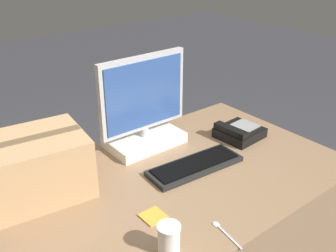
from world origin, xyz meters
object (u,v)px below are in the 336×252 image
at_px(spoon, 223,230).
at_px(sticky_note_pad, 153,216).
at_px(desk_phone, 239,132).
at_px(paper_cup_right, 169,239).
at_px(monitor, 144,114).
at_px(keyboard, 194,165).
at_px(cardboard_box, 36,166).

bearing_deg(spoon, sticky_note_pad, 43.25).
distance_m(desk_phone, paper_cup_right, 0.86).
distance_m(monitor, sticky_note_pad, 0.57).
bearing_deg(monitor, keyboard, -81.46).
relative_size(desk_phone, spoon, 1.39).
xyz_separation_m(monitor, spoon, (-0.15, -0.67, -0.16)).
distance_m(monitor, keyboard, 0.34).
bearing_deg(desk_phone, keyboard, -172.67).
xyz_separation_m(paper_cup_right, sticky_note_pad, (0.06, 0.17, -0.05)).
relative_size(keyboard, sticky_note_pad, 5.36).
xyz_separation_m(keyboard, cardboard_box, (-0.60, 0.24, 0.11)).
height_order(monitor, desk_phone, monitor).
height_order(keyboard, desk_phone, desk_phone).
xyz_separation_m(spoon, cardboard_box, (-0.40, 0.61, 0.12)).
xyz_separation_m(keyboard, paper_cup_right, (-0.40, -0.32, 0.04)).
xyz_separation_m(monitor, sticky_note_pad, (-0.29, -0.46, -0.16)).
distance_m(keyboard, paper_cup_right, 0.51).
xyz_separation_m(desk_phone, sticky_note_pad, (-0.70, -0.23, -0.03)).
bearing_deg(monitor, cardboard_box, -173.31).
height_order(keyboard, sticky_note_pad, keyboard).
bearing_deg(spoon, desk_phone, -43.11).
xyz_separation_m(paper_cup_right, cardboard_box, (-0.20, 0.57, 0.07)).
height_order(cardboard_box, sticky_note_pad, cardboard_box).
xyz_separation_m(keyboard, sticky_note_pad, (-0.34, -0.16, -0.01)).
relative_size(paper_cup_right, sticky_note_pad, 1.24).
bearing_deg(paper_cup_right, cardboard_box, 109.38).
distance_m(keyboard, desk_phone, 0.37).
relative_size(desk_phone, sticky_note_pad, 2.64).
xyz_separation_m(monitor, desk_phone, (0.41, -0.23, -0.13)).
xyz_separation_m(keyboard, desk_phone, (0.36, 0.07, 0.02)).
xyz_separation_m(monitor, keyboard, (0.05, -0.31, -0.15)).
height_order(monitor, keyboard, monitor).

